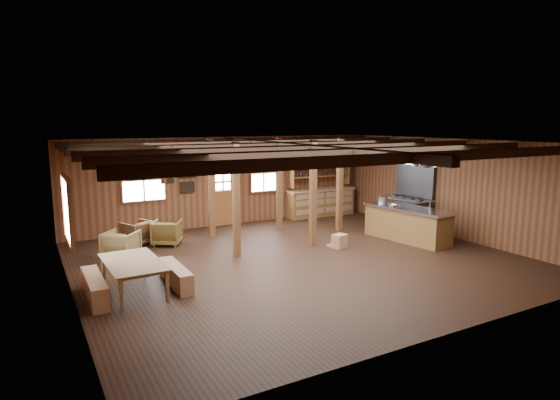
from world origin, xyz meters
name	(u,v)px	position (x,y,z in m)	size (l,w,h in m)	color
room	(300,202)	(0.00, 0.00, 1.40)	(10.04, 9.04, 2.84)	black
ceiling_joists	(297,147)	(0.00, 0.18, 2.68)	(9.80, 8.82, 0.18)	black
timber_posts	(277,190)	(0.52, 2.08, 1.40)	(3.95, 2.35, 2.80)	#492814
back_door	(227,198)	(0.00, 4.45, 0.88)	(1.02, 0.08, 2.15)	brown
window_back_left	(143,180)	(-2.60, 4.46, 1.60)	(1.32, 0.06, 1.32)	white
window_back_right	(263,173)	(1.30, 4.46, 1.60)	(1.02, 0.06, 1.32)	white
window_left	(67,210)	(-4.96, 0.50, 1.60)	(0.14, 1.24, 1.32)	white
notice_boards	(181,177)	(-1.50, 4.46, 1.64)	(1.08, 0.03, 0.90)	beige
back_counter	(320,199)	(3.40, 4.20, 0.60)	(2.55, 0.60, 2.45)	brown
pendant_lamps	(193,167)	(-2.25, 1.00, 2.25)	(1.86, 2.36, 0.66)	#2E2D30
pot_rack	(396,159)	(3.30, 0.41, 2.27)	(0.39, 3.00, 0.45)	#2E2D30
kitchen_island	(407,223)	(3.60, 0.18, 0.48)	(1.23, 2.60, 1.20)	brown
step_stool	(339,241)	(1.47, 0.43, 0.18)	(0.40, 0.29, 0.36)	#9C6946
commercial_range	(407,208)	(4.65, 1.26, 0.65)	(0.84, 1.64, 2.03)	#2E2D30
dining_table	(136,277)	(-3.90, -0.28, 0.31)	(1.79, 1.00, 0.63)	brown
bench_wall	(95,288)	(-4.65, -0.28, 0.22)	(0.30, 1.58, 0.43)	#9C6946
bench_aisle	(176,276)	(-3.11, -0.28, 0.20)	(0.28, 1.49, 0.41)	#9C6946
armchair_a	(137,233)	(-3.08, 3.35, 0.32)	(0.69, 0.71, 0.64)	brown
armchair_b	(167,233)	(-2.39, 2.93, 0.33)	(0.71, 0.73, 0.66)	brown
armchair_c	(121,245)	(-3.71, 2.20, 0.34)	(0.73, 0.75, 0.68)	olive
counter_pot	(383,199)	(3.52, 1.12, 1.02)	(0.27, 0.27, 0.16)	silver
bowl	(392,205)	(3.27, 0.46, 0.97)	(0.24, 0.24, 0.06)	silver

